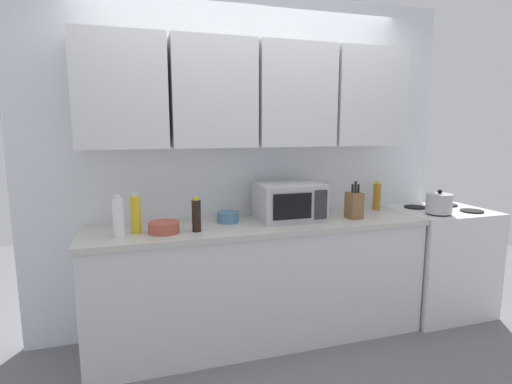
{
  "coord_description": "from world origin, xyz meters",
  "views": [
    {
      "loc": [
        -0.88,
        -3.03,
        1.59
      ],
      "look_at": [
        -0.01,
        -0.25,
        1.12
      ],
      "focal_mm": 28.05,
      "sensor_mm": 36.0,
      "label": 1
    }
  ],
  "objects_px": {
    "bottle_white_jar": "(118,218)",
    "bottle_yellow_mustard": "(136,214)",
    "kettle": "(439,203)",
    "bottle_soy_dark": "(196,215)",
    "stove_range": "(439,260)",
    "microwave": "(289,202)",
    "knife_block": "(354,205)",
    "bowl_ceramic_small": "(228,217)",
    "bowl_mixing_large": "(164,227)",
    "bottle_amber_vinegar": "(377,196)"
  },
  "relations": [
    {
      "from": "bottle_amber_vinegar",
      "to": "bowl_mixing_large",
      "type": "bearing_deg",
      "value": -172.42
    },
    {
      "from": "bottle_white_jar",
      "to": "bottle_amber_vinegar",
      "type": "bearing_deg",
      "value": 7.83
    },
    {
      "from": "bottle_yellow_mustard",
      "to": "microwave",
      "type": "bearing_deg",
      "value": 3.21
    },
    {
      "from": "kettle",
      "to": "bottle_soy_dark",
      "type": "xyz_separation_m",
      "value": [
        -1.94,
        0.04,
        0.02
      ]
    },
    {
      "from": "stove_range",
      "to": "bottle_yellow_mustard",
      "type": "xyz_separation_m",
      "value": [
        -2.5,
        -0.02,
        0.58
      ]
    },
    {
      "from": "bottle_yellow_mustard",
      "to": "bottle_soy_dark",
      "type": "bearing_deg",
      "value": -10.85
    },
    {
      "from": "bottle_soy_dark",
      "to": "bowl_ceramic_small",
      "type": "xyz_separation_m",
      "value": [
        0.26,
        0.2,
        -0.07
      ]
    },
    {
      "from": "knife_block",
      "to": "bowl_mixing_large",
      "type": "relative_size",
      "value": 1.41
    },
    {
      "from": "microwave",
      "to": "stove_range",
      "type": "bearing_deg",
      "value": -1.61
    },
    {
      "from": "microwave",
      "to": "bottle_yellow_mustard",
      "type": "relative_size",
      "value": 1.77
    },
    {
      "from": "microwave",
      "to": "knife_block",
      "type": "xyz_separation_m",
      "value": [
        0.5,
        -0.1,
        -0.04
      ]
    },
    {
      "from": "kettle",
      "to": "microwave",
      "type": "bearing_deg",
      "value": 171.65
    },
    {
      "from": "bottle_amber_vinegar",
      "to": "bowl_mixing_large",
      "type": "distance_m",
      "value": 1.8
    },
    {
      "from": "bottle_white_jar",
      "to": "bottle_soy_dark",
      "type": "relative_size",
      "value": 1.17
    },
    {
      "from": "microwave",
      "to": "knife_block",
      "type": "relative_size",
      "value": 1.67
    },
    {
      "from": "bottle_white_jar",
      "to": "bottle_soy_dark",
      "type": "distance_m",
      "value": 0.49
    },
    {
      "from": "kettle",
      "to": "bottle_white_jar",
      "type": "relative_size",
      "value": 0.74
    },
    {
      "from": "stove_range",
      "to": "bowl_ceramic_small",
      "type": "relative_size",
      "value": 5.7
    },
    {
      "from": "kettle",
      "to": "bottle_soy_dark",
      "type": "height_order",
      "value": "bottle_soy_dark"
    },
    {
      "from": "bottle_soy_dark",
      "to": "bowl_ceramic_small",
      "type": "distance_m",
      "value": 0.34
    },
    {
      "from": "kettle",
      "to": "bowl_ceramic_small",
      "type": "xyz_separation_m",
      "value": [
        -1.68,
        0.24,
        -0.05
      ]
    },
    {
      "from": "microwave",
      "to": "bottle_yellow_mustard",
      "type": "xyz_separation_m",
      "value": [
        -1.11,
        -0.06,
        -0.01
      ]
    },
    {
      "from": "bowl_ceramic_small",
      "to": "microwave",
      "type": "bearing_deg",
      "value": -7.64
    },
    {
      "from": "kettle",
      "to": "knife_block",
      "type": "height_order",
      "value": "knife_block"
    },
    {
      "from": "bottle_white_jar",
      "to": "bottle_yellow_mustard",
      "type": "bearing_deg",
      "value": 40.74
    },
    {
      "from": "bowl_mixing_large",
      "to": "microwave",
      "type": "bearing_deg",
      "value": 6.47
    },
    {
      "from": "bottle_white_jar",
      "to": "microwave",
      "type": "bearing_deg",
      "value": 7.16
    },
    {
      "from": "bottle_amber_vinegar",
      "to": "bottle_soy_dark",
      "type": "bearing_deg",
      "value": -170.34
    },
    {
      "from": "kettle",
      "to": "bottle_amber_vinegar",
      "type": "distance_m",
      "value": 0.48
    },
    {
      "from": "bottle_yellow_mustard",
      "to": "bowl_ceramic_small",
      "type": "relative_size",
      "value": 1.7
    },
    {
      "from": "bottle_yellow_mustard",
      "to": "kettle",
      "type": "bearing_deg",
      "value": -2.87
    },
    {
      "from": "stove_range",
      "to": "bottle_soy_dark",
      "type": "height_order",
      "value": "bottle_soy_dark"
    },
    {
      "from": "stove_range",
      "to": "bottle_yellow_mustard",
      "type": "bearing_deg",
      "value": -179.47
    },
    {
      "from": "bottle_white_jar",
      "to": "kettle",
      "type": "bearing_deg",
      "value": -0.62
    },
    {
      "from": "bottle_white_jar",
      "to": "bottle_amber_vinegar",
      "type": "xyz_separation_m",
      "value": [
        2.07,
        0.28,
        -0.02
      ]
    },
    {
      "from": "stove_range",
      "to": "microwave",
      "type": "height_order",
      "value": "microwave"
    },
    {
      "from": "knife_block",
      "to": "bowl_mixing_large",
      "type": "xyz_separation_m",
      "value": [
        -1.43,
        -0.01,
        -0.07
      ]
    },
    {
      "from": "bottle_soy_dark",
      "to": "bowl_mixing_large",
      "type": "bearing_deg",
      "value": 171.94
    },
    {
      "from": "knife_block",
      "to": "bowl_mixing_large",
      "type": "bearing_deg",
      "value": -179.73
    },
    {
      "from": "bottle_soy_dark",
      "to": "bowl_ceramic_small",
      "type": "bearing_deg",
      "value": 37.16
    },
    {
      "from": "bottle_soy_dark",
      "to": "bottle_amber_vinegar",
      "type": "bearing_deg",
      "value": 9.66
    },
    {
      "from": "microwave",
      "to": "knife_block",
      "type": "height_order",
      "value": "knife_block"
    },
    {
      "from": "stove_range",
      "to": "microwave",
      "type": "xyz_separation_m",
      "value": [
        -1.39,
        0.04,
        0.59
      ]
    },
    {
      "from": "kettle",
      "to": "bottle_soy_dark",
      "type": "relative_size",
      "value": 0.86
    },
    {
      "from": "bottle_soy_dark",
      "to": "bowl_mixing_large",
      "type": "height_order",
      "value": "bottle_soy_dark"
    },
    {
      "from": "bottle_amber_vinegar",
      "to": "microwave",
      "type": "bearing_deg",
      "value": -171.22
    },
    {
      "from": "kettle",
      "to": "bowl_ceramic_small",
      "type": "distance_m",
      "value": 1.7
    },
    {
      "from": "bottle_white_jar",
      "to": "bottle_yellow_mustard",
      "type": "xyz_separation_m",
      "value": [
        0.1,
        0.09,
        -0.0
      ]
    },
    {
      "from": "knife_block",
      "to": "bottle_amber_vinegar",
      "type": "bearing_deg",
      "value": 33.0
    },
    {
      "from": "knife_block",
      "to": "bottle_yellow_mustard",
      "type": "xyz_separation_m",
      "value": [
        -1.61,
        0.04,
        0.02
      ]
    }
  ]
}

